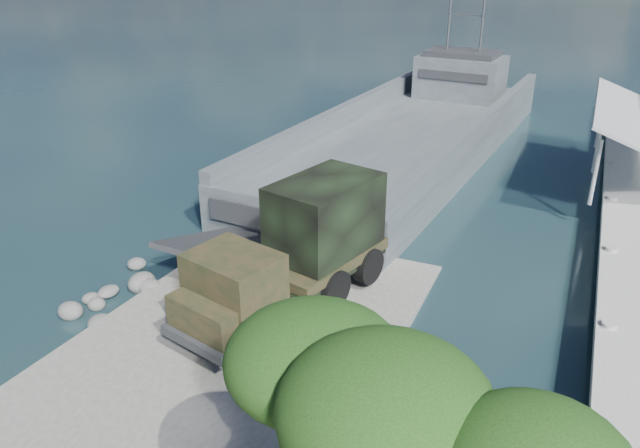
% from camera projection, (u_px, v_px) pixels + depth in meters
% --- Properties ---
extents(ground, '(1400.00, 1400.00, 0.00)m').
position_uv_depth(ground, '(245.00, 342.00, 21.66)').
color(ground, '#162D37').
rests_on(ground, ground).
extents(boat_ramp, '(10.00, 18.00, 0.50)m').
position_uv_depth(boat_ramp, '(230.00, 352.00, 20.72)').
color(boat_ramp, slate).
rests_on(boat_ramp, ground).
extents(shoreline_rocks, '(3.20, 5.60, 0.90)m').
position_uv_depth(shoreline_rocks, '(113.00, 298.00, 24.33)').
color(shoreline_rocks, slate).
rests_on(shoreline_rocks, ground).
extents(landing_craft, '(11.78, 37.14, 10.87)m').
position_uv_depth(landing_craft, '(409.00, 144.00, 39.92)').
color(landing_craft, '#444C51').
rests_on(landing_craft, ground).
extents(military_truck, '(5.00, 9.61, 4.28)m').
position_uv_depth(military_truck, '(297.00, 249.00, 22.39)').
color(military_truck, black).
rests_on(military_truck, boat_ramp).
extents(soldier, '(0.82, 0.60, 2.07)m').
position_uv_depth(soldier, '(207.00, 288.00, 22.03)').
color(soldier, black).
rests_on(soldier, boat_ramp).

